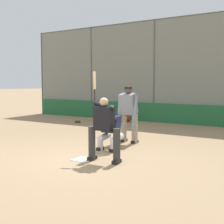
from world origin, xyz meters
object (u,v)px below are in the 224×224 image
at_px(umpire_home, 128,113).
at_px(spare_bat_near_backstop, 94,120).
at_px(batter_at_plate, 104,127).
at_px(fielding_glove_on_dirt, 78,122).
at_px(equipment_bag_dugout_side, 119,118).
at_px(catcher_behind_plate, 110,127).

bearing_deg(umpire_home, spare_bat_near_backstop, -40.66).
bearing_deg(batter_at_plate, fielding_glove_on_dirt, -49.88).
xyz_separation_m(umpire_home, fielding_glove_on_dirt, (4.33, -2.91, -0.86)).
relative_size(batter_at_plate, equipment_bag_dugout_side, 1.70).
bearing_deg(umpire_home, catcher_behind_plate, 97.81).
relative_size(catcher_behind_plate, umpire_home, 0.71).
height_order(batter_at_plate, umpire_home, batter_at_plate).
xyz_separation_m(batter_at_plate, umpire_home, (0.68, -2.29, 0.11)).
relative_size(catcher_behind_plate, fielding_glove_on_dirt, 4.34).
distance_m(batter_at_plate, catcher_behind_plate, 1.29).
xyz_separation_m(spare_bat_near_backstop, fielding_glove_on_dirt, (0.07, 1.15, 0.02)).
bearing_deg(catcher_behind_plate, spare_bat_near_backstop, -51.76).
height_order(fielding_glove_on_dirt, equipment_bag_dugout_side, equipment_bag_dugout_side).
xyz_separation_m(umpire_home, equipment_bag_dugout_side, (2.99, -4.31, -0.76)).
bearing_deg(batter_at_plate, umpire_home, -77.27).
xyz_separation_m(umpire_home, spare_bat_near_backstop, (4.26, -4.06, -0.88)).
distance_m(umpire_home, spare_bat_near_backstop, 5.95).
height_order(umpire_home, equipment_bag_dugout_side, umpire_home).
distance_m(umpire_home, equipment_bag_dugout_side, 5.30).
xyz_separation_m(catcher_behind_plate, fielding_glove_on_dirt, (4.42, -4.06, -0.57)).
distance_m(batter_at_plate, fielding_glove_on_dirt, 7.26).
bearing_deg(fielding_glove_on_dirt, umpire_home, 146.08).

